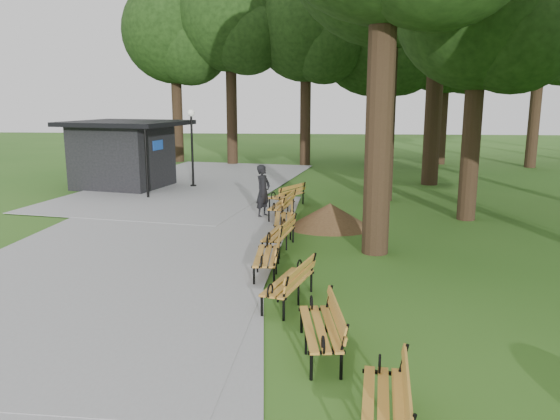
# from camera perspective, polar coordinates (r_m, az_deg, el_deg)

# --- Properties ---
(ground) EXTENTS (100.00, 100.00, 0.00)m
(ground) POSITION_cam_1_polar(r_m,az_deg,el_deg) (11.93, -0.92, -8.20)
(ground) COLOR #2A5718
(ground) RESTS_ON ground
(path) EXTENTS (12.00, 38.00, 0.06)m
(path) POSITION_cam_1_polar(r_m,az_deg,el_deg) (15.56, -14.74, -3.68)
(path) COLOR #949496
(path) RESTS_ON ground
(person) EXTENTS (0.68, 0.78, 1.81)m
(person) POSITION_cam_1_polar(r_m,az_deg,el_deg) (18.66, -1.78, 1.98)
(person) COLOR black
(person) RESTS_ON ground
(kiosk) EXTENTS (5.65, 5.19, 3.01)m
(kiosk) POSITION_cam_1_polar(r_m,az_deg,el_deg) (25.75, -16.15, 5.59)
(kiosk) COLOR black
(kiosk) RESTS_ON ground
(lamp_post) EXTENTS (0.32, 0.32, 3.52)m
(lamp_post) POSITION_cam_1_polar(r_m,az_deg,el_deg) (25.10, -9.22, 8.02)
(lamp_post) COLOR black
(lamp_post) RESTS_ON ground
(dirt_mound) EXTENTS (2.25, 2.25, 0.79)m
(dirt_mound) POSITION_cam_1_polar(r_m,az_deg,el_deg) (17.27, 5.24, -0.58)
(dirt_mound) COLOR #47301C
(dirt_mound) RESTS_ON ground
(bench_0) EXTENTS (0.84, 1.96, 0.88)m
(bench_0) POSITION_cam_1_polar(r_m,az_deg,el_deg) (7.07, 10.74, -19.41)
(bench_0) COLOR #BE7E2B
(bench_0) RESTS_ON ground
(bench_1) EXTENTS (0.87, 1.96, 0.88)m
(bench_1) POSITION_cam_1_polar(r_m,az_deg,el_deg) (8.94, 4.18, -12.24)
(bench_1) COLOR #BE7E2B
(bench_1) RESTS_ON ground
(bench_2) EXTENTS (1.17, 2.00, 0.88)m
(bench_2) POSITION_cam_1_polar(r_m,az_deg,el_deg) (10.95, 0.85, -7.62)
(bench_2) COLOR #BE7E2B
(bench_2) RESTS_ON ground
(bench_3) EXTENTS (0.68, 1.91, 0.88)m
(bench_3) POSITION_cam_1_polar(r_m,az_deg,el_deg) (12.72, -1.39, -4.83)
(bench_3) COLOR #BE7E2B
(bench_3) RESTS_ON ground
(bench_4) EXTENTS (0.95, 1.98, 0.88)m
(bench_4) POSITION_cam_1_polar(r_m,az_deg,el_deg) (14.73, -0.16, -2.51)
(bench_4) COLOR #BE7E2B
(bench_4) RESTS_ON ground
(bench_5) EXTENTS (0.74, 1.93, 0.88)m
(bench_5) POSITION_cam_1_polar(r_m,az_deg,el_deg) (16.53, 0.34, -0.92)
(bench_5) COLOR #BE7E2B
(bench_5) RESTS_ON ground
(bench_6) EXTENTS (0.96, 1.98, 0.88)m
(bench_6) POSITION_cam_1_polar(r_m,az_deg,el_deg) (18.57, 0.16, 0.49)
(bench_6) COLOR #BE7E2B
(bench_6) RESTS_ON ground
(bench_7) EXTENTS (1.49, 1.97, 0.88)m
(bench_7) POSITION_cam_1_polar(r_m,az_deg,el_deg) (20.46, 0.70, 1.54)
(bench_7) COLOR #BE7E2B
(bench_7) RESTS_ON ground
(lawn_tree_1) EXTENTS (5.39, 5.39, 9.64)m
(lawn_tree_1) POSITION_cam_1_polar(r_m,az_deg,el_deg) (19.26, 20.24, 19.49)
(lawn_tree_1) COLOR black
(lawn_tree_1) RESTS_ON ground
(tree_backdrop) EXTENTS (36.79, 9.85, 16.03)m
(tree_backdrop) POSITION_cam_1_polar(r_m,az_deg,el_deg) (34.78, 14.38, 17.93)
(tree_backdrop) COLOR black
(tree_backdrop) RESTS_ON ground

